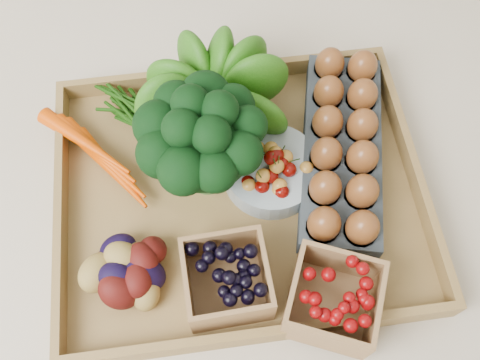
{
  "coord_description": "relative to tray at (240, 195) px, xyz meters",
  "views": [
    {
      "loc": [
        -0.05,
        -0.35,
        0.76
      ],
      "look_at": [
        0.0,
        0.0,
        0.06
      ],
      "focal_mm": 40.0,
      "sensor_mm": 36.0,
      "label": 1
    }
  ],
  "objects": [
    {
      "name": "ground",
      "position": [
        0.0,
        0.0,
        -0.01
      ],
      "size": [
        4.0,
        4.0,
        0.0
      ],
      "primitive_type": "plane",
      "color": "beige",
      "rests_on": "ground"
    },
    {
      "name": "tray",
      "position": [
        0.0,
        0.0,
        0.0
      ],
      "size": [
        0.55,
        0.45,
        0.01
      ],
      "primitive_type": "cube",
      "color": "olive",
      "rests_on": "ground"
    },
    {
      "name": "carrots",
      "position": [
        -0.21,
        0.09,
        0.03
      ],
      "size": [
        0.18,
        0.13,
        0.04
      ],
      "primitive_type": null,
      "color": "#DD4400",
      "rests_on": "tray"
    },
    {
      "name": "lettuce",
      "position": [
        -0.02,
        0.14,
        0.09
      ],
      "size": [
        0.16,
        0.16,
        0.16
      ],
      "primitive_type": "sphere",
      "color": "#134A0B",
      "rests_on": "tray"
    },
    {
      "name": "broccoli",
      "position": [
        -0.05,
        0.03,
        0.08
      ],
      "size": [
        0.18,
        0.18,
        0.14
      ],
      "primitive_type": null,
      "color": "black",
      "rests_on": "tray"
    },
    {
      "name": "cherry_bowl",
      "position": [
        0.05,
        0.02,
        0.03
      ],
      "size": [
        0.15,
        0.15,
        0.04
      ],
      "primitive_type": "cylinder",
      "color": "#8C9EA5",
      "rests_on": "tray"
    },
    {
      "name": "egg_carton",
      "position": [
        0.17,
        0.04,
        0.03
      ],
      "size": [
        0.19,
        0.36,
        0.04
      ],
      "primitive_type": "cube",
      "rotation": [
        0.0,
        0.0,
        -0.24
      ],
      "color": "#353E44",
      "rests_on": "tray"
    },
    {
      "name": "potatoes",
      "position": [
        -0.17,
        -0.11,
        0.05
      ],
      "size": [
        0.13,
        0.13,
        0.08
      ],
      "primitive_type": null,
      "color": "#390B09",
      "rests_on": "tray"
    },
    {
      "name": "punnet_blackberry",
      "position": [
        -0.04,
        -0.14,
        0.05
      ],
      "size": [
        0.12,
        0.12,
        0.08
      ],
      "primitive_type": "cube",
      "rotation": [
        0.0,
        0.0,
        0.04
      ],
      "color": "black",
      "rests_on": "tray"
    },
    {
      "name": "punnet_raspberry",
      "position": [
        0.1,
        -0.19,
        0.05
      ],
      "size": [
        0.15,
        0.15,
        0.08
      ],
      "primitive_type": "cube",
      "rotation": [
        0.0,
        0.0,
        -0.41
      ],
      "color": "#680405",
      "rests_on": "tray"
    }
  ]
}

